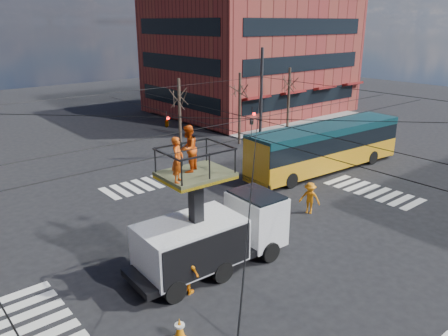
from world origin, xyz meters
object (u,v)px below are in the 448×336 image
city_bus (326,146)px  traffic_cone (180,328)px  utility_truck (213,222)px  flagger (310,198)px  worker_ground (187,272)px

city_bus → traffic_cone: (-17.59, -7.87, -1.34)m
utility_truck → traffic_cone: 4.88m
traffic_cone → flagger: size_ratio=0.44×
utility_truck → city_bus: 14.85m
traffic_cone → worker_ground: size_ratio=0.42×
utility_truck → traffic_cone: size_ratio=9.19×
utility_truck → worker_ground: 2.46m
city_bus → flagger: size_ratio=7.34×
utility_truck → traffic_cone: bearing=-139.7°
worker_ground → flagger: bearing=-95.4°
utility_truck → flagger: bearing=9.6°
worker_ground → flagger: size_ratio=1.04×
utility_truck → flagger: size_ratio=4.05×
utility_truck → flagger: (7.41, 0.93, -1.17)m
worker_ground → utility_truck: bearing=-81.4°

